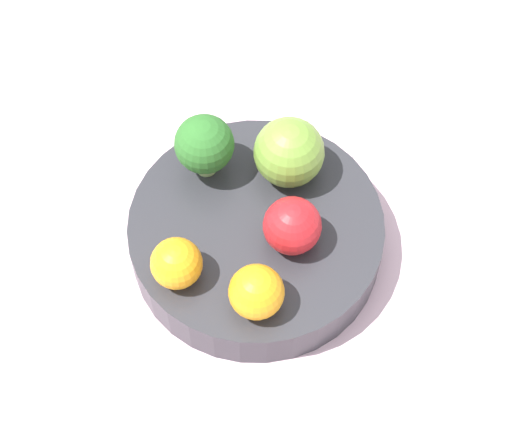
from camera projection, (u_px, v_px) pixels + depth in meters
name	position (u px, v px, depth m)	size (l,w,h in m)	color
ground_plane	(256.00, 259.00, 0.73)	(6.00, 6.00, 0.00)	gray
table_surface	(256.00, 253.00, 0.72)	(1.20, 1.20, 0.02)	silver
bowl	(256.00, 236.00, 0.69)	(0.20, 0.20, 0.04)	#2D2D33
broccoli	(203.00, 146.00, 0.67)	(0.05, 0.05, 0.06)	#99C17A
apple_red	(292.00, 226.00, 0.65)	(0.05, 0.05, 0.05)	red
apple_green	(289.00, 152.00, 0.68)	(0.06, 0.06, 0.06)	olive
orange_front	(176.00, 262.00, 0.64)	(0.04, 0.04, 0.04)	orange
orange_back	(256.00, 292.00, 0.62)	(0.04, 0.04, 0.04)	orange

